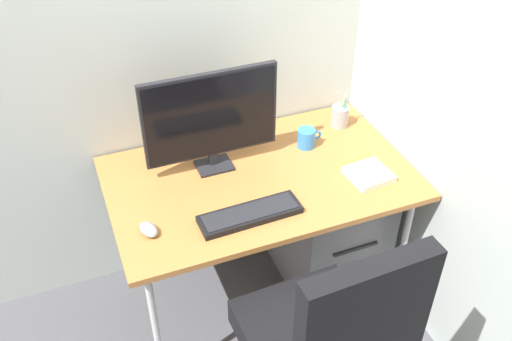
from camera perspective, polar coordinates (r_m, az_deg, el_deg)
name	(u,v)px	position (r m, az deg, el deg)	size (l,w,h in m)	color
ground_plane	(259,292)	(2.97, 0.32, -12.02)	(8.00, 8.00, 0.00)	#4C4C51
wall_side_right	(463,35)	(2.23, 19.89, 12.60)	(0.04, 2.61, 2.80)	#B7C1BC
desk	(260,184)	(2.47, 0.38, -1.36)	(1.29, 0.79, 0.75)	#B27038
filing_cabinet	(326,228)	(2.90, 6.98, -5.72)	(0.44, 0.56, 0.58)	slate
monitor	(211,118)	(2.37, -4.52, 5.27)	(0.58, 0.12, 0.45)	black
keyboard	(250,214)	(2.24, -0.61, -4.38)	(0.41, 0.14, 0.03)	black
mouse	(149,229)	(2.21, -10.65, -5.78)	(0.06, 0.10, 0.04)	gray
pen_holder	(340,116)	(2.77, 8.38, 5.41)	(0.08, 0.08, 0.19)	#9EA0A5
notebook	(369,174)	(2.48, 11.15, -0.38)	(0.17, 0.16, 0.03)	silver
coffee_mug	(307,138)	(2.61, 5.06, 3.25)	(0.12, 0.08, 0.09)	#337FD8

